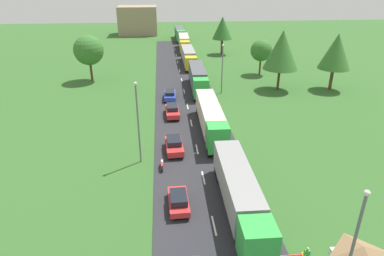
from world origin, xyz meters
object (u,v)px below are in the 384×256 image
Objects in this scene: motorcycle_courier at (162,164)px; lamppost_third at (222,67)px; car_fifth at (170,95)px; truck_sixth at (180,33)px; lamppost_lead at (353,248)px; car_third at (174,145)px; distant_building at (138,20)px; truck_fourth at (189,56)px; person_second at (307,256)px; car_fourth at (172,111)px; tree_maple at (222,28)px; truck_fifth at (184,42)px; tree_elm at (89,50)px; truck_lead at (240,192)px; truck_second at (211,117)px; tree_oak at (282,50)px; tree_birch at (261,50)px; truck_third at (198,78)px; car_second at (178,200)px; tree_ash at (336,51)px; lamppost_second at (138,120)px; person_lead at (344,249)px.

lamppost_third reaches higher than motorcycle_courier.
truck_sixth is at bearing 84.97° from car_fifth.
motorcycle_courier is at bearing 121.60° from lamppost_lead.
car_third is 0.34× the size of distant_building.
car_third is 22.77m from lamppost_third.
truck_fourth is 8.36× the size of person_second.
car_fourth is at bearing 105.84° from lamppost_lead.
tree_maple is (15.85, 54.91, 6.00)m from motorcycle_courier.
tree_elm is at bearing -126.61° from truck_fifth.
truck_lead is 84.37m from truck_sixth.
truck_second is 1.39× the size of tree_oak.
lamppost_lead is (9.02, -31.79, 3.95)m from car_fourth.
truck_fifth is at bearing 118.89° from tree_birch.
motorcycle_courier is at bearing -129.66° from tree_oak.
truck_second is at bearing -90.82° from truck_third.
truck_fourth is 3.36× the size of car_second.
lamppost_third is at bearing 66.51° from motorcycle_courier.
distant_building is at bearing 124.04° from tree_maple.
car_fourth is at bearing 106.34° from person_second.
car_third is 0.44× the size of tree_ash.
truck_lead is at bearing -98.47° from tree_maple.
tree_oak reaches higher than car_fifth.
car_fifth is 0.63× the size of tree_birch.
truck_fifth reaches higher than car_third.
car_fourth is 75.00m from distant_building.
lamppost_lead reaches higher than car_third.
truck_lead is at bearing -126.34° from tree_ash.
tree_elm is (-23.66, 9.70, 1.19)m from lamppost_third.
truck_third is 0.94× the size of truck_sixth.
truck_fifth is 3.03× the size of car_third.
lamppost_second is at bearing -108.86° from tree_maple.
tree_maple reaches higher than person_lead.
motorcycle_courier is at bearing -96.20° from truck_fifth.
truck_lead is 1.00× the size of truck_sixth.
truck_fifth is at bearing 149.27° from tree_maple.
truck_fifth reaches higher than car_fifth.
car_fourth is at bearing -160.84° from tree_ash.
car_fourth is at bearing 111.92° from person_lead.
truck_lead is 34.13m from truck_third.
tree_elm is (-28.99, -21.01, -0.69)m from tree_maple.
lamppost_lead is at bearing -48.74° from car_second.
car_fifth is 0.45× the size of tree_ash.
car_fourth reaches higher than motorcycle_courier.
truck_second is 1.58× the size of lamppost_second.
person_lead is (6.35, -73.99, -1.30)m from truck_fifth.
tree_birch is 33.58m from tree_elm.
car_third is 53.55m from tree_maple.
lamppost_third is 31.23m from tree_maple.
motorcycle_courier is 57.47m from tree_maple.
truck_fifth is 74.47m from person_second.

